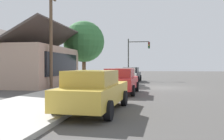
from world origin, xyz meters
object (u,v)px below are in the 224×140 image
at_px(traffic_light_main, 137,52).
at_px(car_charcoal, 131,74).
at_px(car_mustard, 95,91).
at_px(car_ivory, 126,77).
at_px(shade_tree, 84,42).
at_px(fire_hydrant_red, 117,78).
at_px(car_cherry, 121,81).
at_px(utility_pole_wooden, 51,37).

bearing_deg(traffic_light_main, car_charcoal, 174.87).
height_order(car_mustard, car_ivory, same).
distance_m(shade_tree, fire_hydrant_red, 6.23).
height_order(car_mustard, traffic_light_main, traffic_light_main).
xyz_separation_m(car_ivory, traffic_light_main, (9.98, -0.33, 2.68)).
bearing_deg(shade_tree, car_charcoal, -90.35).
bearing_deg(car_mustard, shade_tree, 20.14).
relative_size(car_mustard, fire_hydrant_red, 7.00).
xyz_separation_m(car_cherry, car_ivory, (5.82, 0.24, 0.00)).
xyz_separation_m(car_mustard, traffic_light_main, (22.00, -0.33, 2.68)).
xyz_separation_m(car_ivory, utility_pole_wooden, (-3.66, 5.33, 3.11)).
height_order(car_ivory, fire_hydrant_red, car_ivory).
relative_size(shade_tree, utility_pole_wooden, 0.92).
relative_size(car_mustard, utility_pole_wooden, 0.66).
bearing_deg(traffic_light_main, fire_hydrant_red, 164.96).
bearing_deg(car_mustard, fire_hydrant_red, 8.07).
height_order(utility_pole_wooden, fire_hydrant_red, utility_pole_wooden).
bearing_deg(car_mustard, car_charcoal, 3.33).
xyz_separation_m(car_mustard, shade_tree, (18.12, 5.50, 3.70)).
relative_size(utility_pole_wooden, fire_hydrant_red, 10.56).
bearing_deg(car_charcoal, car_ivory, -177.38).
bearing_deg(car_ivory, car_mustard, 177.22).
bearing_deg(fire_hydrant_red, car_ivory, -160.73).
distance_m(car_ivory, traffic_light_main, 10.34).
distance_m(utility_pole_wooden, fire_hydrant_red, 9.13).
relative_size(car_cherry, traffic_light_main, 0.84).
height_order(car_cherry, utility_pole_wooden, utility_pole_wooden).
height_order(car_mustard, utility_pole_wooden, utility_pole_wooden).
bearing_deg(traffic_light_main, utility_pole_wooden, 157.46).
bearing_deg(car_charcoal, shade_tree, 92.06).
distance_m(car_charcoal, traffic_light_main, 4.75).
relative_size(car_ivory, fire_hydrant_red, 6.51).
bearing_deg(car_ivory, car_cherry, 179.54).
height_order(shade_tree, fire_hydrant_red, shade_tree).
xyz_separation_m(car_ivory, car_charcoal, (6.07, 0.02, -0.00)).
xyz_separation_m(car_charcoal, traffic_light_main, (3.91, -0.35, 2.68)).
xyz_separation_m(car_cherry, fire_hydrant_red, (9.62, 1.57, -0.32)).
distance_m(car_mustard, car_ivory, 12.02).
bearing_deg(shade_tree, car_mustard, -163.12).
bearing_deg(car_charcoal, utility_pole_wooden, 153.78).
distance_m(car_mustard, car_charcoal, 18.09).
distance_m(car_cherry, utility_pole_wooden, 6.74).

